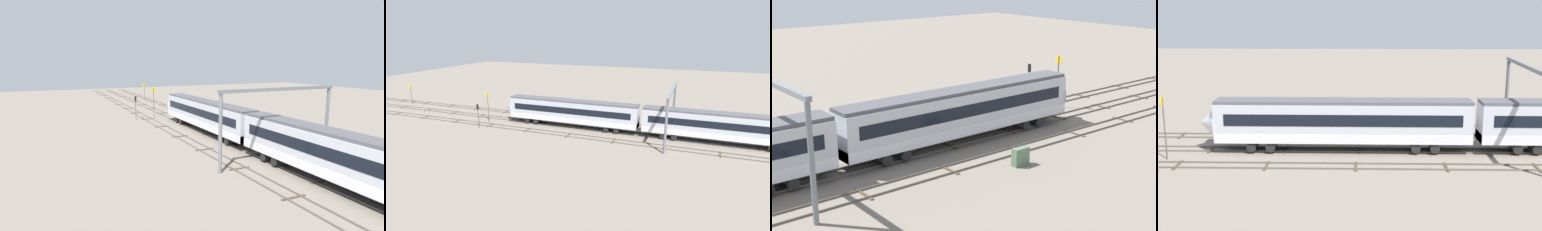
# 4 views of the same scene
# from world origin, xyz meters

# --- Properties ---
(ground_plane) EXTENTS (187.67, 187.67, 0.00)m
(ground_plane) POSITION_xyz_m (0.00, 0.00, 0.00)
(ground_plane) COLOR slate
(track_near_foreground) EXTENTS (171.67, 2.40, 0.16)m
(track_near_foreground) POSITION_xyz_m (0.00, -4.76, 0.07)
(track_near_foreground) COLOR #59544C
(track_near_foreground) RESTS_ON ground
(track_with_train) EXTENTS (171.67, 2.40, 0.16)m
(track_with_train) POSITION_xyz_m (-0.00, 0.00, 0.07)
(track_with_train) COLOR #59544C
(track_with_train) RESTS_ON ground
(track_middle) EXTENTS (171.67, 2.40, 0.16)m
(track_middle) POSITION_xyz_m (0.00, 4.76, 0.07)
(track_middle) COLOR #59544C
(track_middle) RESTS_ON ground
(overhead_gantry) EXTENTS (0.40, 14.68, 8.20)m
(overhead_gantry) POSITION_xyz_m (-11.97, 0.17, 5.98)
(overhead_gantry) COLOR slate
(overhead_gantry) RESTS_ON ground
(speed_sign_near_foreground) EXTENTS (0.14, 0.88, 4.77)m
(speed_sign_near_foreground) POSITION_xyz_m (47.37, -3.02, 3.09)
(speed_sign_near_foreground) COLOR #4C4C51
(speed_sign_near_foreground) RESTS_ON ground
(speed_sign_mid_trackside) EXTENTS (0.14, 0.88, 5.78)m
(speed_sign_mid_trackside) POSITION_xyz_m (21.08, 3.02, 3.67)
(speed_sign_mid_trackside) COLOR #4C4C51
(speed_sign_mid_trackside) RESTS_ON ground
(signal_light_trackside_approach) EXTENTS (0.31, 0.32, 4.40)m
(signal_light_trackside_approach) POSITION_xyz_m (20.47, 6.80, 2.89)
(signal_light_trackside_approach) COLOR #4C4C51
(signal_light_trackside_approach) RESTS_ON ground
(relay_cabinet) EXTENTS (1.49, 0.60, 1.46)m
(relay_cabinet) POSITION_xyz_m (5.10, -7.45, 0.73)
(relay_cabinet) COLOR #597259
(relay_cabinet) RESTS_ON ground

